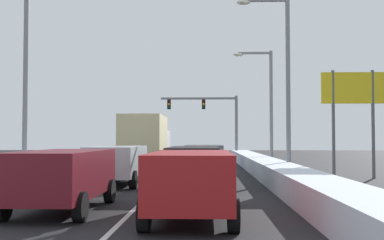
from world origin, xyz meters
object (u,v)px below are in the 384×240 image
at_px(sedan_green_center_lane_fourth, 157,155).
at_px(street_lamp_left_mid, 33,64).
at_px(suv_gray_right_lane_third, 204,157).
at_px(suv_silver_center_lane_second, 117,161).
at_px(box_truck_center_lane_third, 146,140).
at_px(traffic_light_gantry, 213,113).
at_px(street_lamp_right_near, 281,71).
at_px(roadside_sign_right, 353,99).
at_px(suv_black_right_lane_second, 193,163).
at_px(sedan_navy_right_lane_fourth, 204,157).
at_px(suv_red_right_lane_nearest, 191,178).
at_px(street_lamp_right_mid, 266,98).
at_px(suv_maroon_center_lane_nearest, 63,174).

bearing_deg(sedan_green_center_lane_fourth, street_lamp_left_mid, -103.38).
height_order(suv_gray_right_lane_third, suv_silver_center_lane_second, same).
relative_size(box_truck_center_lane_third, street_lamp_left_mid, 0.80).
bearing_deg(traffic_light_gantry, street_lamp_right_near, -81.86).
bearing_deg(box_truck_center_lane_third, sedan_green_center_lane_fourth, 90.99).
bearing_deg(roadside_sign_right, box_truck_center_lane_third, 158.68).
distance_m(traffic_light_gantry, roadside_sign_right, 22.71).
bearing_deg(traffic_light_gantry, suv_black_right_lane_second, -92.26).
xyz_separation_m(sedan_navy_right_lane_fourth, suv_silver_center_lane_second, (-3.71, -12.29, 0.25)).
height_order(suv_silver_center_lane_second, street_lamp_right_near, street_lamp_right_near).
height_order(box_truck_center_lane_third, street_lamp_right_near, street_lamp_right_near).
height_order(suv_red_right_lane_nearest, sedan_green_center_lane_fourth, suv_red_right_lane_nearest).
bearing_deg(street_lamp_right_near, suv_gray_right_lane_third, 150.66).
distance_m(sedan_navy_right_lane_fourth, roadside_sign_right, 11.94).
xyz_separation_m(traffic_light_gantry, street_lamp_left_mid, (-8.14, -25.49, 0.81)).
relative_size(suv_red_right_lane_nearest, sedan_navy_right_lane_fourth, 1.09).
bearing_deg(street_lamp_right_mid, sedan_green_center_lane_fourth, 149.68).
distance_m(suv_maroon_center_lane_nearest, suv_silver_center_lane_second, 7.39).
relative_size(box_truck_center_lane_third, roadside_sign_right, 1.31).
xyz_separation_m(suv_red_right_lane_nearest, street_lamp_left_mid, (-7.24, 8.42, 4.29)).
xyz_separation_m(suv_gray_right_lane_third, suv_silver_center_lane_second, (-3.74, -5.17, 0.00)).
distance_m(suv_gray_right_lane_third, roadside_sign_right, 8.30).
xyz_separation_m(suv_gray_right_lane_third, street_lamp_right_near, (3.87, -2.17, 4.36)).
bearing_deg(box_truck_center_lane_third, street_lamp_left_mid, -115.36).
bearing_deg(suv_maroon_center_lane_nearest, traffic_light_gantry, 82.15).
relative_size(sedan_navy_right_lane_fourth, box_truck_center_lane_third, 0.62).
bearing_deg(roadside_sign_right, suv_silver_center_lane_second, -161.88).
relative_size(street_lamp_right_near, street_lamp_right_mid, 1.15).
xyz_separation_m(suv_red_right_lane_nearest, roadside_sign_right, (7.83, 12.29, 3.00)).
distance_m(suv_red_right_lane_nearest, roadside_sign_right, 14.88).
height_order(suv_red_right_lane_nearest, sedan_navy_right_lane_fourth, suv_red_right_lane_nearest).
xyz_separation_m(suv_silver_center_lane_second, street_lamp_right_near, (7.61, 3.00, 4.36)).
bearing_deg(box_truck_center_lane_third, suv_silver_center_lane_second, -91.27).
bearing_deg(suv_gray_right_lane_third, suv_silver_center_lane_second, -125.90).
relative_size(suv_red_right_lane_nearest, suv_gray_right_lane_third, 1.00).
relative_size(suv_gray_right_lane_third, traffic_light_gantry, 0.65).
relative_size(sedan_navy_right_lane_fourth, traffic_light_gantry, 0.60).
height_order(sedan_navy_right_lane_fourth, box_truck_center_lane_third, box_truck_center_lane_third).
height_order(street_lamp_right_mid, roadside_sign_right, street_lamp_right_mid).
distance_m(suv_red_right_lane_nearest, street_lamp_left_mid, 11.91).
relative_size(sedan_green_center_lane_fourth, street_lamp_right_mid, 0.57).
bearing_deg(box_truck_center_lane_third, street_lamp_right_mid, 21.75).
distance_m(sedan_navy_right_lane_fourth, suv_silver_center_lane_second, 12.84).
bearing_deg(suv_silver_center_lane_second, roadside_sign_right, 18.12).
height_order(suv_black_right_lane_second, sedan_green_center_lane_fourth, suv_black_right_lane_second).
xyz_separation_m(suv_black_right_lane_second, suv_silver_center_lane_second, (-3.36, 1.54, 0.00)).
bearing_deg(suv_gray_right_lane_third, suv_red_right_lane_nearest, -90.93).
bearing_deg(suv_red_right_lane_nearest, suv_black_right_lane_second, 91.32).
xyz_separation_m(suv_black_right_lane_second, suv_maroon_center_lane_nearest, (-3.46, -5.84, 0.00)).
bearing_deg(roadside_sign_right, sedan_green_center_lane_fourth, 133.36).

